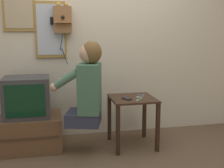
% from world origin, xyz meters
% --- Properties ---
extents(ground_plane, '(14.00, 14.00, 0.00)m').
position_xyz_m(ground_plane, '(0.00, 0.00, 0.00)').
color(ground_plane, brown).
extents(wall_back, '(6.80, 0.05, 2.55)m').
position_xyz_m(wall_back, '(0.00, 0.98, 1.27)').
color(wall_back, beige).
rests_on(wall_back, ground_plane).
extents(side_table, '(0.50, 0.51, 0.58)m').
position_xyz_m(side_table, '(0.38, 0.45, 0.46)').
color(side_table, '#382316').
rests_on(side_table, ground_plane).
extents(person, '(0.58, 0.50, 0.91)m').
position_xyz_m(person, '(-0.15, 0.37, 0.76)').
color(person, '#2D3347').
rests_on(person, ground_plane).
extents(tv_stand, '(0.69, 0.55, 0.39)m').
position_xyz_m(tv_stand, '(-0.78, 0.62, 0.19)').
color(tv_stand, brown).
rests_on(tv_stand, ground_plane).
extents(television, '(0.50, 0.42, 0.45)m').
position_xyz_m(television, '(-0.80, 0.60, 0.61)').
color(television, '#38383A').
rests_on(television, tv_stand).
extents(wall_phone_antique, '(0.25, 0.19, 0.73)m').
position_xyz_m(wall_phone_antique, '(-0.37, 0.89, 1.47)').
color(wall_phone_antique, olive).
extents(framed_picture, '(0.37, 0.03, 0.47)m').
position_xyz_m(framed_picture, '(-0.87, 0.94, 1.57)').
color(framed_picture, olive).
extents(wall_mirror, '(0.36, 0.04, 0.67)m').
position_xyz_m(wall_mirror, '(-0.52, 0.93, 1.35)').
color(wall_mirror, olive).
extents(cell_phone_held, '(0.11, 0.14, 0.01)m').
position_xyz_m(cell_phone_held, '(0.29, 0.39, 0.59)').
color(cell_phone_held, black).
rests_on(cell_phone_held, side_table).
extents(cell_phone_spare, '(0.12, 0.14, 0.01)m').
position_xyz_m(cell_phone_spare, '(0.48, 0.48, 0.59)').
color(cell_phone_spare, silver).
rests_on(cell_phone_spare, side_table).
extents(toothbrush, '(0.11, 0.15, 0.02)m').
position_xyz_m(toothbrush, '(0.41, 0.30, 0.59)').
color(toothbrush, '#4CBF66').
rests_on(toothbrush, side_table).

